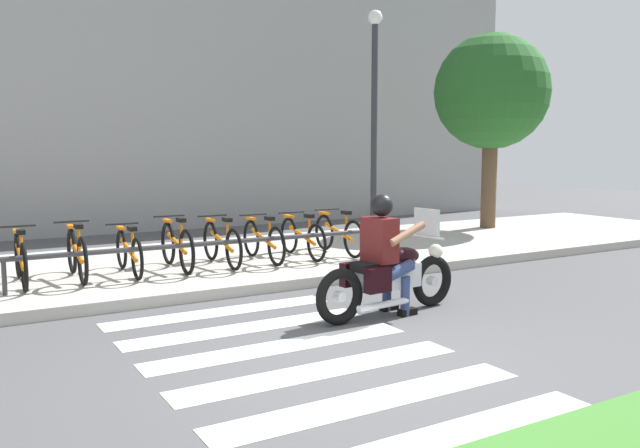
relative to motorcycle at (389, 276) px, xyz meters
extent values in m
plane|color=#4C4C4F|center=(-1.34, -1.28, -0.46)|extent=(48.00, 48.00, 0.00)
cube|color=#B7B2A8|center=(-1.34, 3.94, -0.39)|extent=(24.00, 4.40, 0.15)
cube|color=white|center=(-1.69, -2.88, -0.46)|extent=(2.80, 0.40, 0.01)
cube|color=white|center=(-1.69, -2.08, -0.46)|extent=(2.80, 0.40, 0.01)
cube|color=white|center=(-1.69, -1.28, -0.46)|extent=(2.80, 0.40, 0.01)
cube|color=white|center=(-1.69, -0.48, -0.46)|extent=(2.80, 0.40, 0.01)
cube|color=white|center=(-1.69, 0.32, -0.46)|extent=(2.80, 0.40, 0.01)
cube|color=white|center=(-1.69, 1.12, -0.46)|extent=(2.80, 0.40, 0.01)
torus|color=black|center=(0.72, 0.08, -0.14)|extent=(0.65, 0.18, 0.64)
cylinder|color=silver|center=(0.72, 0.08, -0.14)|extent=(0.12, 0.11, 0.12)
torus|color=black|center=(-0.74, -0.07, -0.14)|extent=(0.65, 0.18, 0.64)
cylinder|color=silver|center=(-0.74, -0.07, -0.14)|extent=(0.12, 0.11, 0.12)
cube|color=silver|center=(-0.01, 0.00, 0.00)|extent=(0.83, 0.36, 0.28)
ellipsoid|color=black|center=(0.19, 0.02, 0.22)|extent=(0.55, 0.33, 0.22)
cube|color=black|center=(-0.21, -0.02, 0.15)|extent=(0.59, 0.34, 0.10)
cube|color=black|center=(-0.40, 0.18, 0.04)|extent=(0.33, 0.15, 0.28)
cube|color=black|center=(-0.35, -0.25, 0.04)|extent=(0.33, 0.15, 0.28)
cylinder|color=silver|center=(0.58, 0.06, 0.43)|extent=(0.09, 0.62, 0.03)
sphere|color=white|center=(0.77, 0.08, 0.23)|extent=(0.18, 0.18, 0.18)
cube|color=silver|center=(0.60, 0.07, 0.61)|extent=(0.08, 0.40, 0.32)
cylinder|color=silver|center=(-0.23, -0.20, -0.27)|extent=(0.73, 0.16, 0.08)
cube|color=#591919|center=(-0.16, -0.01, 0.45)|extent=(0.30, 0.42, 0.52)
sphere|color=black|center=(-0.13, -0.01, 0.85)|extent=(0.26, 0.26, 0.26)
cylinder|color=#9E7051|center=(0.05, 0.23, 0.53)|extent=(0.53, 0.14, 0.26)
cylinder|color=#9E7051|center=(0.09, -0.21, 0.53)|extent=(0.53, 0.14, 0.26)
cylinder|color=navy|center=(-0.03, 0.16, 0.09)|extent=(0.45, 0.19, 0.24)
cylinder|color=navy|center=(0.09, 0.17, -0.23)|extent=(0.11, 0.11, 0.47)
cube|color=black|center=(0.13, 0.18, -0.42)|extent=(0.25, 0.12, 0.08)
cylinder|color=navy|center=(0.01, -0.16, 0.09)|extent=(0.45, 0.19, 0.24)
cylinder|color=navy|center=(0.13, -0.14, -0.23)|extent=(0.11, 0.11, 0.47)
cube|color=black|center=(0.17, -0.14, -0.42)|extent=(0.25, 0.12, 0.08)
torus|color=black|center=(-3.63, 3.78, 0.01)|extent=(0.07, 0.64, 0.64)
torus|color=black|center=(-3.66, 2.74, 0.01)|extent=(0.07, 0.64, 0.64)
cylinder|color=orange|center=(-3.64, 3.26, 0.08)|extent=(0.09, 0.93, 0.25)
cylinder|color=orange|center=(-3.65, 3.00, 0.24)|extent=(0.04, 0.04, 0.39)
cube|color=black|center=(-3.65, 3.00, 0.44)|extent=(0.11, 0.20, 0.06)
cylinder|color=black|center=(-3.63, 3.67, 0.44)|extent=(0.48, 0.04, 0.03)
cube|color=orange|center=(-3.63, 3.78, 0.36)|extent=(0.09, 0.28, 0.04)
torus|color=black|center=(-2.92, 3.74, 0.03)|extent=(0.07, 0.66, 0.66)
torus|color=black|center=(-2.95, 2.78, 0.03)|extent=(0.07, 0.66, 0.66)
cylinder|color=orange|center=(-2.93, 3.26, 0.09)|extent=(0.09, 0.86, 0.24)
cylinder|color=orange|center=(-2.94, 3.02, 0.26)|extent=(0.04, 0.04, 0.40)
cube|color=black|center=(-2.94, 3.02, 0.46)|extent=(0.11, 0.20, 0.06)
cylinder|color=black|center=(-2.92, 3.64, 0.46)|extent=(0.48, 0.04, 0.03)
cube|color=orange|center=(-2.92, 3.74, 0.38)|extent=(0.09, 0.28, 0.04)
torus|color=black|center=(-2.21, 3.75, -0.01)|extent=(0.07, 0.60, 0.59)
torus|color=black|center=(-2.24, 2.76, -0.01)|extent=(0.07, 0.60, 0.59)
cylinder|color=orange|center=(-2.22, 3.26, 0.05)|extent=(0.09, 0.89, 0.25)
cylinder|color=orange|center=(-2.23, 3.01, 0.21)|extent=(0.04, 0.04, 0.36)
cube|color=black|center=(-2.23, 3.01, 0.39)|extent=(0.11, 0.20, 0.06)
cylinder|color=black|center=(-2.21, 3.66, 0.39)|extent=(0.48, 0.04, 0.03)
cube|color=orange|center=(-2.21, 3.75, 0.32)|extent=(0.09, 0.28, 0.04)
torus|color=black|center=(-1.50, 3.74, 0.03)|extent=(0.07, 0.66, 0.66)
torus|color=black|center=(-1.53, 2.78, 0.03)|extent=(0.07, 0.66, 0.66)
cylinder|color=orange|center=(-1.51, 3.26, 0.10)|extent=(0.09, 0.86, 0.24)
cylinder|color=orange|center=(-1.52, 3.02, 0.27)|extent=(0.04, 0.04, 0.41)
cube|color=black|center=(-1.52, 3.02, 0.47)|extent=(0.11, 0.20, 0.06)
cylinder|color=black|center=(-1.50, 3.64, 0.47)|extent=(0.48, 0.04, 0.03)
cube|color=orange|center=(-1.50, 3.74, 0.39)|extent=(0.09, 0.28, 0.04)
torus|color=black|center=(-0.79, 3.77, 0.01)|extent=(0.07, 0.64, 0.63)
torus|color=black|center=(-0.82, 2.74, 0.01)|extent=(0.07, 0.64, 0.63)
cylinder|color=orange|center=(-0.80, 3.26, 0.08)|extent=(0.09, 0.91, 0.25)
cylinder|color=orange|center=(-0.81, 3.00, 0.24)|extent=(0.04, 0.04, 0.39)
cube|color=black|center=(-0.81, 3.00, 0.43)|extent=(0.11, 0.20, 0.06)
cylinder|color=black|center=(-0.79, 3.66, 0.43)|extent=(0.48, 0.04, 0.03)
cube|color=orange|center=(-0.79, 3.77, 0.36)|extent=(0.09, 0.28, 0.04)
torus|color=black|center=(-0.08, 3.75, 0.00)|extent=(0.07, 0.62, 0.62)
torus|color=black|center=(-0.11, 2.76, 0.00)|extent=(0.07, 0.62, 0.62)
cylinder|color=orange|center=(-0.09, 3.26, 0.07)|extent=(0.09, 0.89, 0.25)
cylinder|color=orange|center=(-0.10, 3.01, 0.23)|extent=(0.04, 0.04, 0.38)
cube|color=black|center=(-0.10, 3.01, 0.41)|extent=(0.11, 0.20, 0.06)
cylinder|color=black|center=(-0.08, 3.65, 0.41)|extent=(0.48, 0.04, 0.03)
cube|color=orange|center=(-0.08, 3.75, 0.34)|extent=(0.09, 0.28, 0.04)
torus|color=black|center=(0.63, 3.75, 0.01)|extent=(0.07, 0.62, 0.62)
torus|color=black|center=(0.60, 2.76, 0.01)|extent=(0.07, 0.62, 0.62)
cylinder|color=orange|center=(0.62, 3.26, 0.07)|extent=(0.09, 0.89, 0.24)
cylinder|color=orange|center=(0.61, 3.01, 0.23)|extent=(0.04, 0.04, 0.38)
cube|color=black|center=(0.61, 3.01, 0.42)|extent=(0.11, 0.20, 0.06)
cylinder|color=black|center=(0.63, 3.65, 0.42)|extent=(0.48, 0.04, 0.03)
cube|color=orange|center=(0.63, 3.75, 0.34)|extent=(0.09, 0.28, 0.04)
torus|color=black|center=(1.35, 3.76, 0.01)|extent=(0.07, 0.64, 0.63)
torus|color=black|center=(1.32, 2.76, 0.01)|extent=(0.07, 0.64, 0.63)
cylinder|color=orange|center=(1.33, 3.26, 0.08)|extent=(0.09, 0.89, 0.25)
cylinder|color=orange|center=(1.32, 3.01, 0.24)|extent=(0.04, 0.04, 0.39)
cube|color=black|center=(1.32, 3.01, 0.43)|extent=(0.11, 0.20, 0.06)
cylinder|color=black|center=(1.34, 3.66, 0.43)|extent=(0.48, 0.04, 0.03)
cube|color=orange|center=(1.35, 3.76, 0.36)|extent=(0.09, 0.28, 0.04)
cylinder|color=#333338|center=(-1.16, 2.71, 0.14)|extent=(5.57, 0.07, 0.07)
cylinder|color=#333338|center=(-3.89, 2.71, -0.09)|extent=(0.06, 0.06, 0.45)
cylinder|color=#333338|center=(1.58, 2.71, -0.09)|extent=(0.06, 0.06, 0.45)
cylinder|color=#2D2D33|center=(2.81, 4.34, 1.69)|extent=(0.12, 0.12, 4.30)
sphere|color=white|center=(2.81, 4.34, 3.96)|extent=(0.28, 0.28, 0.28)
cylinder|color=brown|center=(6.30, 4.74, 0.70)|extent=(0.34, 0.34, 2.32)
sphere|color=#235B23|center=(6.30, 4.74, 2.76)|extent=(2.58, 2.58, 2.58)
cube|color=#969696|center=(-1.34, 9.64, 4.33)|extent=(24.00, 1.20, 9.58)
camera|label=1|loc=(-4.54, -6.10, 1.51)|focal=36.60mm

